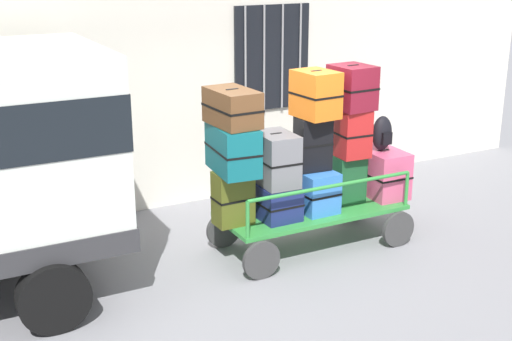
{
  "coord_description": "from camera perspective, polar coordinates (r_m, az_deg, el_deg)",
  "views": [
    {
      "loc": [
        -3.67,
        -6.43,
        3.53
      ],
      "look_at": [
        -0.18,
        0.23,
        1.1
      ],
      "focal_mm": 48.73,
      "sensor_mm": 36.0,
      "label": 1
    }
  ],
  "objects": [
    {
      "name": "suitcase_center_bottom",
      "position": [
        8.4,
        4.56,
        -1.51
      ],
      "size": [
        0.44,
        0.7,
        0.5
      ],
      "color": "#3372C6",
      "rests_on": "luggage_cart"
    },
    {
      "name": "suitcase_right_bottom",
      "position": [
        8.96,
        10.28,
        -0.16
      ],
      "size": [
        0.48,
        0.72,
        0.6
      ],
      "color": "#CC4C72",
      "rests_on": "luggage_cart"
    },
    {
      "name": "suitcase_center_middle",
      "position": [
        8.22,
        4.69,
        2.25
      ],
      "size": [
        0.42,
        0.32,
        0.65
      ],
      "color": "black",
      "rests_on": "suitcase_center_bottom"
    },
    {
      "name": "suitcase_midright_middle",
      "position": [
        8.47,
        7.79,
        3.09
      ],
      "size": [
        0.39,
        0.44,
        0.58
      ],
      "color": "#B21E1E",
      "rests_on": "suitcase_midright_bottom"
    },
    {
      "name": "suitcase_midleft_bottom",
      "position": [
        8.11,
        1.62,
        -2.52
      ],
      "size": [
        0.46,
        0.57,
        0.41
      ],
      "color": "navy",
      "rests_on": "luggage_cart"
    },
    {
      "name": "suitcase_midright_bottom",
      "position": [
        8.66,
        7.53,
        -0.66
      ],
      "size": [
        0.39,
        0.31,
        0.6
      ],
      "color": "#194C28",
      "rests_on": "luggage_cart"
    },
    {
      "name": "luggage_cart",
      "position": [
        8.5,
        4.57,
        -3.77
      ],
      "size": [
        2.35,
        1.04,
        0.5
      ],
      "color": "#2D8438",
      "rests_on": "ground"
    },
    {
      "name": "suitcase_left_middle",
      "position": [
        7.7,
        -1.91,
        1.79
      ],
      "size": [
        0.48,
        0.79,
        0.54
      ],
      "color": "#0F5960",
      "rests_on": "suitcase_left_bottom"
    },
    {
      "name": "building_wall",
      "position": [
        9.74,
        -5.42,
        11.76
      ],
      "size": [
        12.0,
        0.38,
        5.0
      ],
      "color": "silver",
      "rests_on": "ground"
    },
    {
      "name": "suitcase_left_bottom",
      "position": [
        7.89,
        -1.9,
        -2.26
      ],
      "size": [
        0.44,
        0.3,
        0.63
      ],
      "color": "#4C5119",
      "rests_on": "luggage_cart"
    },
    {
      "name": "ground_plane",
      "position": [
        8.2,
        1.9,
        -7.58
      ],
      "size": [
        40.0,
        40.0,
        0.0
      ],
      "primitive_type": "plane",
      "color": "gray"
    },
    {
      "name": "cart_railing",
      "position": [
        8.34,
        4.65,
        -0.8
      ],
      "size": [
        2.23,
        0.9,
        0.44
      ],
      "color": "#2D8438",
      "rests_on": "luggage_cart"
    },
    {
      "name": "suitcase_left_top",
      "position": [
        7.58,
        -1.96,
        5.21
      ],
      "size": [
        0.45,
        0.71,
        0.4
      ],
      "color": "brown",
      "rests_on": "suitcase_left_middle"
    },
    {
      "name": "suitcase_midright_top",
      "position": [
        8.36,
        7.9,
        6.79
      ],
      "size": [
        0.46,
        0.53,
        0.53
      ],
      "color": "maroon",
      "rests_on": "suitcase_midright_middle"
    },
    {
      "name": "backpack",
      "position": [
        8.78,
        10.32,
        3.0
      ],
      "size": [
        0.27,
        0.22,
        0.44
      ],
      "color": "black",
      "rests_on": "suitcase_right_bottom"
    },
    {
      "name": "suitcase_midleft_middle",
      "position": [
        7.95,
        1.64,
        0.94
      ],
      "size": [
        0.42,
        0.59,
        0.61
      ],
      "color": "slate",
      "rests_on": "suitcase_midleft_bottom"
    },
    {
      "name": "suitcase_center_top",
      "position": [
        8.05,
        4.92,
        6.27
      ],
      "size": [
        0.45,
        0.56,
        0.54
      ],
      "color": "orange",
      "rests_on": "suitcase_center_middle"
    }
  ]
}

